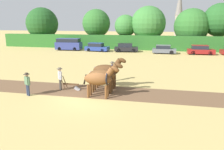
% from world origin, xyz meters
% --- Properties ---
extents(ground_plane, '(240.00, 240.00, 0.00)m').
position_xyz_m(ground_plane, '(0.00, 0.00, 0.00)').
color(ground_plane, tan).
extents(plowed_furrow_strip, '(28.12, 4.15, 0.01)m').
position_xyz_m(plowed_furrow_strip, '(-3.73, 1.37, 0.00)').
color(plowed_furrow_strip, brown).
rests_on(plowed_furrow_strip, ground).
extents(hedgerow, '(59.02, 1.38, 2.73)m').
position_xyz_m(hedgerow, '(0.00, 28.64, 1.36)').
color(hedgerow, '#286023').
rests_on(hedgerow, ground).
extents(tree_far_left, '(6.99, 6.99, 8.41)m').
position_xyz_m(tree_far_left, '(-22.19, 31.19, 4.91)').
color(tree_far_left, brown).
rests_on(tree_far_left, ground).
extents(tree_left, '(5.94, 5.94, 7.94)m').
position_xyz_m(tree_left, '(-9.83, 32.10, 4.96)').
color(tree_left, '#423323').
rests_on(tree_left, ground).
extents(tree_center_left, '(4.42, 4.42, 6.70)m').
position_xyz_m(tree_center_left, '(-3.31, 31.20, 4.47)').
color(tree_center_left, '#4C3823').
rests_on(tree_center_left, ground).
extents(tree_center, '(6.83, 6.83, 8.35)m').
position_xyz_m(tree_center, '(1.23, 31.44, 4.93)').
color(tree_center, '#423323').
rests_on(tree_center, ground).
extents(tree_center_right, '(6.78, 6.78, 7.85)m').
position_xyz_m(tree_center_right, '(9.56, 32.74, 4.45)').
color(tree_center_right, '#4C3823').
rests_on(tree_center_right, ground).
extents(tree_right, '(6.31, 6.31, 8.75)m').
position_xyz_m(tree_right, '(14.61, 32.94, 5.58)').
color(tree_right, '#423323').
rests_on(tree_right, ground).
extents(church_spire, '(2.62, 2.62, 16.99)m').
position_xyz_m(church_spire, '(8.62, 68.73, 8.89)').
color(church_spire, gray).
rests_on(church_spire, ground).
extents(draft_horse_lead_left, '(2.63, 0.96, 2.32)m').
position_xyz_m(draft_horse_lead_left, '(0.63, 0.33, 1.31)').
color(draft_horse_lead_left, brown).
rests_on(draft_horse_lead_left, ground).
extents(draft_horse_lead_right, '(2.72, 0.93, 2.33)m').
position_xyz_m(draft_horse_lead_right, '(0.59, 1.52, 1.31)').
color(draft_horse_lead_right, '#513319').
rests_on(draft_horse_lead_right, ground).
extents(draft_horse_trail_left, '(2.79, 0.99, 2.52)m').
position_xyz_m(draft_horse_trail_left, '(0.55, 2.71, 1.42)').
color(draft_horse_trail_left, '#513319').
rests_on(draft_horse_trail_left, ground).
extents(plow, '(1.52, 0.47, 1.13)m').
position_xyz_m(plow, '(-1.91, 1.43, 0.31)').
color(plow, '#4C331E').
rests_on(plow, ground).
extents(farmer_at_plow, '(0.48, 0.54, 1.76)m').
position_xyz_m(farmer_at_plow, '(-2.81, 1.23, 1.04)').
color(farmer_at_plow, '#38332D').
rests_on(farmer_at_plow, ground).
extents(farmer_beside_team, '(0.44, 0.64, 1.77)m').
position_xyz_m(farmer_beside_team, '(0.46, 4.68, 1.05)').
color(farmer_beside_team, '#4C4C4C').
rests_on(farmer_beside_team, ground).
extents(farmer_onlooker_left, '(0.58, 0.42, 1.67)m').
position_xyz_m(farmer_onlooker_left, '(-4.41, -0.59, 0.97)').
color(farmer_onlooker_left, '#28334C').
rests_on(farmer_onlooker_left, ground).
extents(parked_van, '(4.92, 2.35, 2.22)m').
position_xyz_m(parked_van, '(-13.03, 24.81, 1.13)').
color(parked_van, navy).
rests_on(parked_van, ground).
extents(parked_car_left, '(4.40, 2.03, 1.54)m').
position_xyz_m(parked_car_left, '(-7.33, 24.45, 0.74)').
color(parked_car_left, navy).
rests_on(parked_car_left, ground).
extents(parked_car_center_left, '(4.41, 2.55, 1.53)m').
position_xyz_m(parked_car_center_left, '(-2.04, 24.96, 0.74)').
color(parked_car_center_left, black).
rests_on(parked_car_center_left, ground).
extents(parked_car_center, '(3.86, 1.85, 1.44)m').
position_xyz_m(parked_car_center, '(4.61, 24.27, 0.70)').
color(parked_car_center, '#565B66').
rests_on(parked_car_center, ground).
extents(parked_car_center_right, '(4.26, 1.93, 1.53)m').
position_xyz_m(parked_car_center_right, '(10.42, 24.53, 0.74)').
color(parked_car_center_right, maroon).
rests_on(parked_car_center_right, ground).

